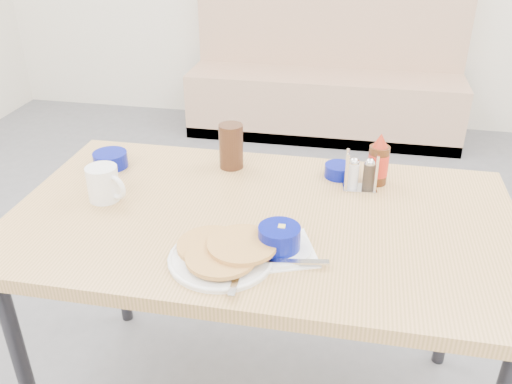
% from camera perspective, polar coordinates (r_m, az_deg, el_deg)
% --- Properties ---
extents(booth_bench, '(1.90, 0.56, 1.22)m').
position_cam_1_polar(booth_bench, '(3.99, 7.28, 11.18)').
color(booth_bench, tan).
rests_on(booth_bench, ground).
extents(dining_table, '(1.40, 0.80, 0.76)m').
position_cam_1_polar(dining_table, '(1.54, 0.57, -4.37)').
color(dining_table, tan).
rests_on(dining_table, ground).
extents(pancake_plate, '(0.26, 0.27, 0.05)m').
position_cam_1_polar(pancake_plate, '(1.32, -3.49, -6.47)').
color(pancake_plate, white).
rests_on(pancake_plate, dining_table).
extents(coffee_mug, '(0.13, 0.09, 0.10)m').
position_cam_1_polar(coffee_mug, '(1.61, -15.70, 0.89)').
color(coffee_mug, white).
rests_on(coffee_mug, dining_table).
extents(grits_setting, '(0.24, 0.22, 0.07)m').
position_cam_1_polar(grits_setting, '(1.34, 2.47, -5.20)').
color(grits_setting, white).
rests_on(grits_setting, dining_table).
extents(creamer_bowl, '(0.11, 0.11, 0.05)m').
position_cam_1_polar(creamer_bowl, '(1.82, -15.07, 3.30)').
color(creamer_bowl, '#050F80').
rests_on(creamer_bowl, dining_table).
extents(butter_bowl, '(0.09, 0.09, 0.04)m').
position_cam_1_polar(butter_bowl, '(1.72, 8.72, 2.23)').
color(butter_bowl, '#050F80').
rests_on(butter_bowl, dining_table).
extents(amber_tumbler, '(0.10, 0.10, 0.15)m').
position_cam_1_polar(amber_tumbler, '(1.74, -2.64, 4.84)').
color(amber_tumbler, '#3B2012').
rests_on(amber_tumbler, dining_table).
extents(condiment_caddy, '(0.10, 0.07, 0.12)m').
position_cam_1_polar(condiment_caddy, '(1.65, 10.97, 1.64)').
color(condiment_caddy, silver).
rests_on(condiment_caddy, dining_table).
extents(syrup_bottle, '(0.06, 0.06, 0.16)m').
position_cam_1_polar(syrup_bottle, '(1.68, 12.74, 3.09)').
color(syrup_bottle, '#47230F').
rests_on(syrup_bottle, dining_table).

